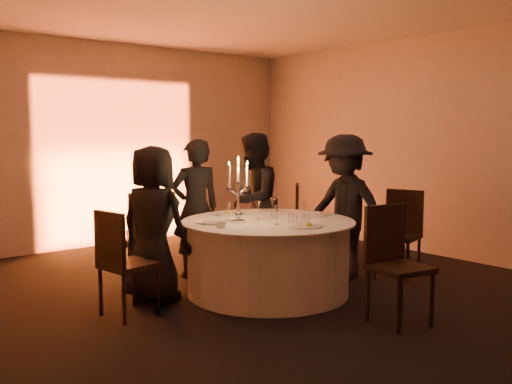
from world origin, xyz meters
TOP-DOWN VIEW (x-y plane):
  - floor at (0.00, 0.00)m, footprint 7.00×7.00m
  - ceiling at (0.00, 0.00)m, footprint 7.00×7.00m
  - wall_back at (0.00, 3.50)m, footprint 7.00×0.00m
  - wall_right at (3.00, 0.00)m, footprint 0.00×7.00m
  - uplighter_fixture at (0.00, 3.20)m, footprint 0.25×0.12m
  - banquet_table at (0.00, 0.00)m, footprint 1.80×1.80m
  - chair_left at (-1.56, 0.22)m, footprint 0.49×0.49m
  - chair_back_left at (-0.63, 1.45)m, footprint 0.56×0.56m
  - chair_back_right at (1.33, 1.14)m, footprint 0.61×0.61m
  - chair_right at (1.65, -0.44)m, footprint 0.55×0.55m
  - chair_front at (0.28, -1.39)m, footprint 0.53×0.53m
  - guest_left at (-1.07, 0.50)m, footprint 0.77×0.90m
  - guest_back_left at (-0.21, 1.06)m, footprint 0.65×0.49m
  - guest_back_right at (0.63, 1.03)m, footprint 1.03×0.97m
  - guest_right at (1.08, -0.08)m, footprint 0.69×1.11m
  - plate_left at (-0.54, 0.20)m, footprint 0.36×0.26m
  - plate_back_left at (-0.08, 0.58)m, footprint 0.36×0.26m
  - plate_back_right at (0.42, 0.48)m, footprint 0.36×0.26m
  - plate_right at (0.58, -0.11)m, footprint 0.36×0.26m
  - plate_front at (0.02, -0.58)m, footprint 0.36×0.27m
  - coffee_cup at (-0.64, -0.07)m, footprint 0.11×0.11m
  - candelabra at (-0.31, 0.10)m, footprint 0.29×0.14m
  - wine_glass_a at (-0.10, -0.26)m, footprint 0.07×0.07m
  - wine_glass_b at (-0.01, 0.16)m, footprint 0.07×0.07m
  - wine_glass_c at (0.31, 0.30)m, footprint 0.07×0.07m
  - wine_glass_d at (0.33, -0.20)m, footprint 0.07×0.07m
  - wine_glass_e at (-0.32, 0.25)m, footprint 0.07×0.07m
  - tumbler_a at (0.22, -0.35)m, footprint 0.07×0.07m
  - tumbler_b at (0.10, -0.36)m, footprint 0.07×0.07m
  - tumbler_c at (0.09, -0.26)m, footprint 0.07×0.07m
  - tumbler_d at (0.13, 0.05)m, footprint 0.07×0.07m

SIDE VIEW (x-z plane):
  - floor at x=0.00m, z-range 0.00..0.00m
  - uplighter_fixture at x=0.00m, z-range 0.00..0.10m
  - banquet_table at x=0.00m, z-range 0.00..0.77m
  - chair_left at x=-1.56m, z-range 0.06..1.05m
  - chair_back_right at x=1.33m, z-range 0.06..1.05m
  - chair_back_left at x=-0.63m, z-range 0.06..1.06m
  - chair_right at x=1.65m, z-range 0.07..1.08m
  - chair_front at x=0.28m, z-range 0.07..1.11m
  - plate_back_right at x=0.42m, z-range 0.77..0.78m
  - plate_left at x=-0.54m, z-range 0.77..0.78m
  - plate_right at x=0.58m, z-range 0.77..0.78m
  - guest_left at x=-1.07m, z-range 0.00..1.55m
  - plate_front at x=0.02m, z-range 0.75..0.83m
  - plate_back_left at x=-0.08m, z-range 0.75..0.83m
  - coffee_cup at x=-0.64m, z-range 0.77..0.83m
  - guest_back_left at x=-0.21m, z-range 0.00..1.61m
  - tumbler_a at x=0.22m, z-range 0.77..0.86m
  - tumbler_b at x=0.10m, z-range 0.77..0.86m
  - tumbler_c at x=0.09m, z-range 0.77..0.86m
  - tumbler_d at x=0.13m, z-range 0.77..0.86m
  - guest_right at x=1.08m, z-range 0.00..1.66m
  - guest_back_right at x=0.63m, z-range 0.00..1.68m
  - wine_glass_a at x=-0.10m, z-range 0.81..1.00m
  - wine_glass_b at x=-0.01m, z-range 0.81..1.00m
  - wine_glass_c at x=0.31m, z-range 0.81..1.00m
  - wine_glass_d at x=0.33m, z-range 0.81..1.00m
  - wine_glass_e at x=-0.32m, z-range 0.81..1.00m
  - candelabra at x=-0.31m, z-range 0.67..1.35m
  - wall_back at x=0.00m, z-range -2.00..5.00m
  - wall_right at x=3.00m, z-range -2.00..5.00m
  - ceiling at x=0.00m, z-range 3.00..3.00m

